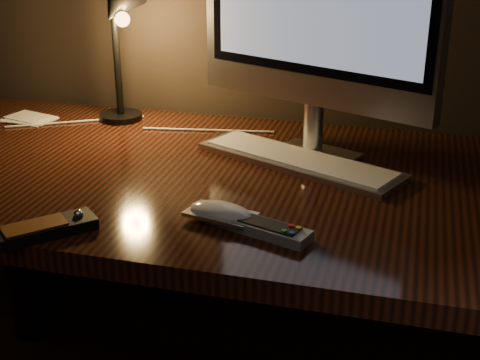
% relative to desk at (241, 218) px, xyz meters
% --- Properties ---
extents(desk, '(1.60, 0.75, 0.75)m').
position_rel_desk_xyz_m(desk, '(0.00, 0.00, 0.00)').
color(desk, '#38180C').
rests_on(desk, ground).
extents(keyboard, '(0.46, 0.29, 0.02)m').
position_rel_desk_xyz_m(keyboard, '(0.12, 0.02, 0.14)').
color(keyboard, silver).
rests_on(keyboard, desk).
extents(mouse, '(0.13, 0.09, 0.02)m').
position_rel_desk_xyz_m(mouse, '(0.04, -0.28, 0.14)').
color(mouse, white).
rests_on(mouse, desk).
extents(media_remote, '(0.15, 0.15, 0.03)m').
position_rel_desk_xyz_m(media_remote, '(-0.22, -0.40, 0.14)').
color(media_remote, black).
rests_on(media_remote, desk).
extents(tv_remote, '(0.19, 0.10, 0.02)m').
position_rel_desk_xyz_m(tv_remote, '(0.11, -0.30, 0.14)').
color(tv_remote, gray).
rests_on(tv_remote, desk).
extents(papers, '(0.14, 0.10, 0.01)m').
position_rel_desk_xyz_m(papers, '(-0.59, 0.15, 0.13)').
color(papers, white).
rests_on(papers, desk).
extents(desk_lamp, '(0.16, 0.18, 0.35)m').
position_rel_desk_xyz_m(desk_lamp, '(-0.34, 0.18, 0.37)').
color(desk_lamp, black).
rests_on(desk_lamp, desk).
extents(cable, '(0.61, 0.21, 0.01)m').
position_rel_desk_xyz_m(cable, '(-0.29, 0.15, 0.13)').
color(cable, white).
rests_on(cable, desk).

